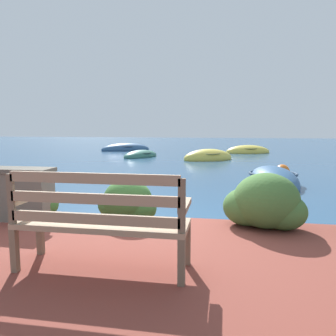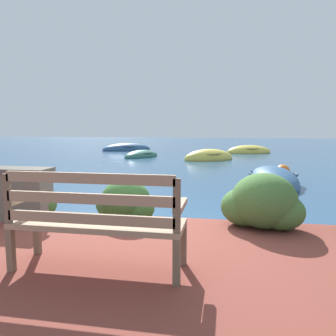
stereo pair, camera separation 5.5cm
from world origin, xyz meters
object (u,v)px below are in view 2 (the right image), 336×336
Objects in this scene: rowboat_far at (142,156)px; rowboat_nearest at (273,182)px; rowboat_mid at (209,158)px; rowboat_distant at (127,149)px; mooring_buoy at (283,172)px; rowboat_outer at (249,152)px; park_bench at (96,219)px.

rowboat_nearest is at bearing -118.02° from rowboat_far.
rowboat_mid is 7.40m from rowboat_distant.
rowboat_mid is at bearing -79.59° from rowboat_far.
rowboat_mid is (-2.01, 6.18, 0.00)m from rowboat_nearest.
mooring_buoy is at bearing -105.11° from rowboat_far.
rowboat_distant is (-7.54, 0.68, -0.00)m from rowboat_outer.
rowboat_far is at bearing 83.40° from rowboat_distant.
rowboat_mid reaches higher than rowboat_outer.
rowboat_distant is (-7.49, 11.15, -0.00)m from rowboat_nearest.
rowboat_far is at bearing 140.61° from mooring_buoy.
rowboat_far reaches higher than mooring_buoy.
rowboat_far is (-5.42, 7.02, -0.02)m from rowboat_nearest.
mooring_buoy is at bearing -89.64° from rowboat_mid.
park_bench is 3.14× the size of mooring_buoy.
rowboat_nearest is 0.86× the size of rowboat_distant.
rowboat_outer is 5.56× the size of mooring_buoy.
mooring_buoy is (2.59, -4.09, 0.01)m from rowboat_mid.
rowboat_distant is (-5.48, 4.98, -0.01)m from rowboat_mid.
park_bench reaches higher than rowboat_mid.
park_bench is 0.60× the size of rowboat_mid.
rowboat_mid is 4.84m from mooring_buoy.
rowboat_nearest is 8.87m from rowboat_far.
rowboat_nearest reaches higher than mooring_buoy.
rowboat_mid is (0.35, 12.34, -0.63)m from park_bench.
rowboat_distant is 6.44× the size of mooring_buoy.
mooring_buoy is at bearing -17.58° from rowboat_nearest.
park_bench is 0.56× the size of rowboat_outer.
rowboat_outer is (0.05, 10.47, -0.00)m from rowboat_nearest.
park_bench is 18.07m from rowboat_distant.
park_bench reaches higher than rowboat_nearest.
mooring_buoy is at bearing 98.54° from rowboat_distant.
park_bench is 6.64m from rowboat_nearest.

